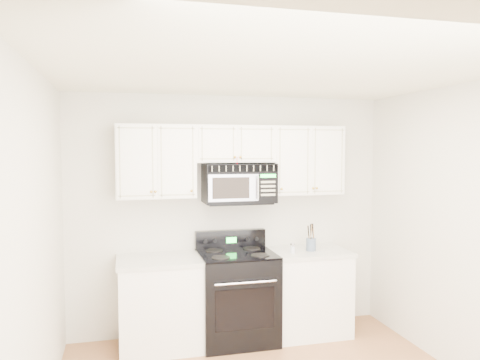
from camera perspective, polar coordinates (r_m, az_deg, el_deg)
name	(u,v)px	position (r m, az deg, el deg)	size (l,w,h in m)	color
room	(283,246)	(3.55, 5.21, -7.98)	(3.51, 3.51, 2.61)	#A26740
base_cabinet_left	(160,306)	(4.99, -9.67, -14.92)	(0.86, 0.65, 0.92)	white
base_cabinet_right	(307,294)	(5.35, 8.21, -13.61)	(0.86, 0.65, 0.92)	white
range	(237,295)	(5.07, -0.40, -13.85)	(0.78, 0.71, 1.13)	black
upper_cabinets	(233,157)	(4.99, -0.80, 2.79)	(2.44, 0.37, 0.75)	white
microwave	(239,183)	(4.99, -0.12, -0.37)	(0.76, 0.43, 0.42)	black
utensil_crock	(311,244)	(5.17, 8.66, -7.69)	(0.11, 0.11, 0.29)	slate
shaker_salt	(293,249)	(5.03, 6.52, -8.36)	(0.04, 0.04, 0.09)	silver
shaker_pepper	(292,248)	(5.03, 6.41, -8.26)	(0.04, 0.04, 0.11)	silver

